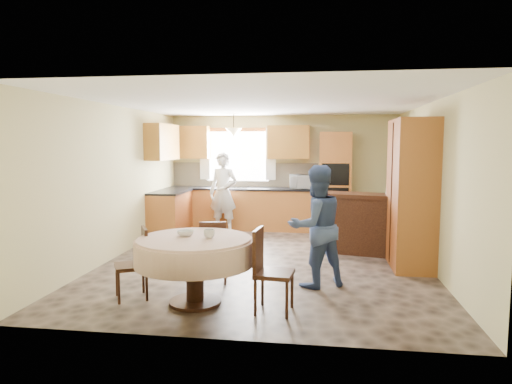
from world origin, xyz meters
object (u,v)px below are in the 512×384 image
Objects in this scene: sideboard at (360,225)px; chair_right at (267,266)px; cupboard at (412,194)px; person_sink at (223,193)px; dining_table at (195,252)px; chair_left at (137,259)px; oven_tower at (335,182)px; chair_back at (213,249)px; person_dining at (316,226)px.

chair_right is at bearing -99.47° from sideboard.
cupboard reaches higher than person_sink.
chair_left is at bearing 172.11° from dining_table.
cupboard is 4.04m from person_sink.
oven_tower is at bearing 111.73° from cupboard.
chair_back is (-1.71, -3.95, -0.59)m from oven_tower.
dining_table is 1.66m from person_dining.
oven_tower is 2.89m from cupboard.
chair_back is 0.50× the size of person_sink.
person_sink reaches higher than chair_right.
chair_left is at bearing 87.79° from chair_right.
chair_back is at bearing -26.86° from person_dining.
oven_tower is 4.99m from chair_right.
sideboard is 2.12m from person_dining.
chair_back is at bearing 102.89° from chair_left.
oven_tower reaches higher than chair_left.
oven_tower is 0.95× the size of cupboard.
chair_right is 0.55× the size of person_sink.
dining_table is (-2.81, -2.07, -0.51)m from cupboard.
oven_tower is at bearing -4.35° from chair_right.
chair_right is (0.87, -0.12, -0.10)m from dining_table.
person_sink reaches higher than dining_table.
person_sink is (-0.61, 3.45, 0.38)m from chair_back.
oven_tower reaches higher than sideboard.
chair_right is at bearing 32.47° from person_dining.
cupboard is (1.07, -2.68, 0.06)m from oven_tower.
sideboard is 1.44× the size of chair_right.
person_sink is at bearing -89.82° from person_dining.
oven_tower is 3.90m from person_dining.
sideboard is 3.56m from dining_table.
person_sink is (-0.58, 4.25, 0.23)m from dining_table.
chair_left is 0.51× the size of person_sink.
person_sink is 3.90m from person_dining.
chair_back is 0.91× the size of chair_right.
chair_left is at bearing -122.92° from sideboard.
chair_left is 1.64m from chair_right.
sideboard is at bearing -13.63° from person_sink.
dining_table is 1.60× the size of chair_left.
person_dining is at bearing -139.96° from cupboard.
sideboard is at bearing -78.64° from oven_tower.
person_dining is (1.39, 0.88, 0.19)m from dining_table.
sideboard is 0.85× the size of person_dining.
person_sink reaches higher than sideboard.
cupboard is 3.13m from chair_back.
person_dining reaches higher than sideboard.
dining_table is 1.47× the size of chair_right.
person_dining reaches higher than chair_left.
chair_left is 1.05m from chair_back.
cupboard is 3.53m from dining_table.
chair_back is 0.53× the size of person_dining.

